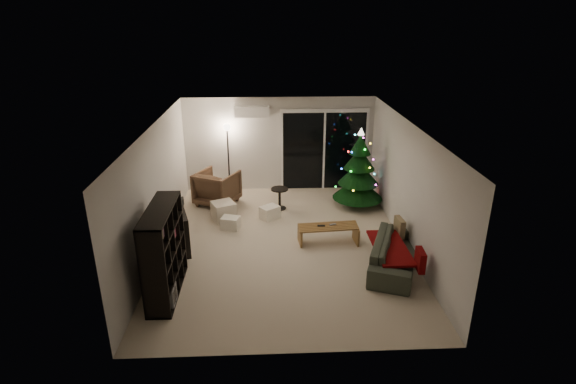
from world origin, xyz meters
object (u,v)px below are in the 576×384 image
(bookshelf, at_px, (152,252))
(christmas_tree, at_px, (359,168))
(coffee_table, at_px, (328,234))
(media_cabinet, at_px, (174,228))
(sofa, at_px, (395,253))
(armchair, at_px, (217,188))

(bookshelf, bearing_deg, christmas_tree, 55.49)
(coffee_table, bearing_deg, media_cabinet, 174.78)
(christmas_tree, bearing_deg, sofa, -87.01)
(bookshelf, xyz_separation_m, sofa, (4.30, 0.64, -0.50))
(sofa, xyz_separation_m, christmas_tree, (-0.15, 2.91, 0.71))
(armchair, height_order, christmas_tree, christmas_tree)
(media_cabinet, distance_m, christmas_tree, 4.59)
(christmas_tree, bearing_deg, armchair, 174.88)
(bookshelf, distance_m, christmas_tree, 5.47)
(armchair, distance_m, christmas_tree, 3.54)
(media_cabinet, height_order, armchair, armchair)
(media_cabinet, bearing_deg, coffee_table, -16.71)
(media_cabinet, xyz_separation_m, armchair, (0.66, 2.20, 0.02))
(bookshelf, height_order, sofa, bookshelf)
(bookshelf, height_order, armchair, bookshelf)
(bookshelf, relative_size, media_cabinet, 1.19)
(sofa, relative_size, coffee_table, 1.56)
(media_cabinet, height_order, sofa, media_cabinet)
(sofa, height_order, christmas_tree, christmas_tree)
(bookshelf, bearing_deg, sofa, 23.39)
(armchair, xyz_separation_m, sofa, (3.64, -3.23, -0.15))
(bookshelf, bearing_deg, media_cabinet, 104.88)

